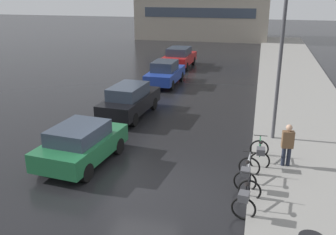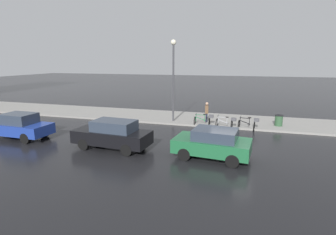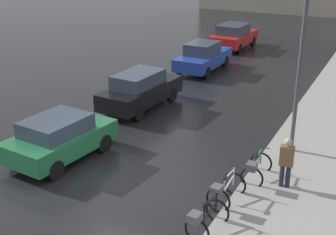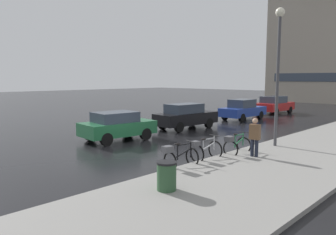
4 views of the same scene
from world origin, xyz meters
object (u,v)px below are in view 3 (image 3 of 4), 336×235
(car_black, at_px, (140,90))
(bicycle_nearest, at_px, (205,219))
(bicycle_third, at_px, (255,168))
(car_green, at_px, (60,137))
(pedestrian, at_px, (286,162))
(bicycle_second, at_px, (224,190))
(car_red, at_px, (234,36))
(car_blue, at_px, (203,57))
(streetlamp, at_px, (303,34))

(car_black, bearing_deg, bicycle_nearest, -50.32)
(bicycle_third, relative_size, car_green, 0.36)
(car_black, height_order, pedestrian, pedestrian)
(car_green, relative_size, pedestrian, 2.33)
(bicycle_second, xyz_separation_m, car_green, (-5.96, 0.27, 0.30))
(bicycle_nearest, bearing_deg, car_black, 129.68)
(bicycle_nearest, distance_m, car_red, 20.96)
(car_green, height_order, car_black, car_black)
(bicycle_third, xyz_separation_m, pedestrian, (0.91, -0.05, 0.46))
(car_red, bearing_deg, bicycle_second, -71.25)
(bicycle_nearest, distance_m, car_blue, 15.23)
(car_green, relative_size, car_blue, 0.92)
(car_black, xyz_separation_m, pedestrian, (7.34, -4.21, 0.13))
(bicycle_third, distance_m, car_black, 7.67)
(bicycle_second, relative_size, car_black, 0.32)
(bicycle_second, bearing_deg, bicycle_third, 76.86)
(bicycle_nearest, bearing_deg, car_green, 163.15)
(bicycle_third, distance_m, pedestrian, 1.02)
(bicycle_third, relative_size, car_blue, 0.33)
(streetlamp, bearing_deg, car_red, 116.66)
(bicycle_nearest, relative_size, streetlamp, 0.22)
(bicycle_nearest, bearing_deg, car_red, 107.52)
(car_blue, bearing_deg, bicycle_nearest, -66.93)
(car_green, distance_m, streetlamp, 8.59)
(car_green, relative_size, streetlamp, 0.62)
(bicycle_second, xyz_separation_m, car_black, (-6.05, 5.81, 0.34))
(pedestrian, bearing_deg, bicycle_nearest, -111.53)
(bicycle_nearest, height_order, car_red, car_red)
(car_black, distance_m, car_blue, 6.66)
(car_black, relative_size, streetlamp, 0.70)
(bicycle_nearest, xyz_separation_m, car_red, (-6.31, 19.99, 0.32))
(car_green, bearing_deg, bicycle_second, -2.63)
(car_green, distance_m, pedestrian, 7.37)
(car_blue, bearing_deg, car_black, -91.14)
(car_black, xyz_separation_m, car_red, (-0.21, 12.63, -0.01))
(bicycle_third, distance_m, streetlamp, 4.50)
(bicycle_third, relative_size, streetlamp, 0.22)
(bicycle_third, height_order, car_red, car_red)
(bicycle_third, bearing_deg, streetlamp, 78.56)
(car_green, bearing_deg, bicycle_third, 12.22)
(bicycle_nearest, relative_size, car_blue, 0.33)
(streetlamp, bearing_deg, car_blue, 129.45)
(bicycle_nearest, bearing_deg, bicycle_third, 84.04)
(car_black, height_order, streetlamp, streetlamp)
(car_red, bearing_deg, car_blue, -86.71)
(car_blue, distance_m, car_red, 5.99)
(car_green, bearing_deg, pedestrian, 10.34)
(pedestrian, bearing_deg, bicycle_second, -128.96)
(bicycle_second, bearing_deg, car_red, 108.75)
(bicycle_nearest, bearing_deg, bicycle_second, 91.88)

